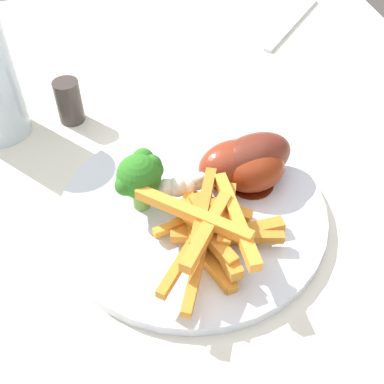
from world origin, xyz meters
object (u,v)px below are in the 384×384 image
object	(u,v)px
chicken_drumstick_extra	(227,165)
pepper_shaker	(69,101)
broccoli_floret_front	(140,175)
fork	(292,23)
chicken_drumstick_near	(249,160)
dining_table	(250,316)
dinner_plate	(192,211)
chicken_drumstick_far	(248,170)
carrot_fries_pile	(211,230)

from	to	relation	value
chicken_drumstick_extra	pepper_shaker	bearing A→B (deg)	44.91
broccoli_floret_front	fork	xyz separation A→B (m)	(0.34, -0.28, -0.05)
chicken_drumstick_near	pepper_shaker	size ratio (longest dim) A/B	2.61
dining_table	fork	distance (m)	0.46
broccoli_floret_front	dinner_plate	bearing A→B (deg)	-106.28
chicken_drumstick_far	carrot_fries_pile	bearing A→B (deg)	141.68
dinner_plate	chicken_drumstick_extra	xyz separation A→B (m)	(0.03, -0.04, 0.03)
dining_table	chicken_drumstick_extra	bearing A→B (deg)	11.00
carrot_fries_pile	pepper_shaker	world-z (taller)	carrot_fries_pile
dinner_plate	chicken_drumstick_extra	distance (m)	0.06
carrot_fries_pile	chicken_drumstick_far	world-z (taller)	carrot_fries_pile
dining_table	fork	xyz separation A→B (m)	(0.40, -0.17, 0.13)
dining_table	broccoli_floret_front	world-z (taller)	broccoli_floret_front
chicken_drumstick_near	dinner_plate	bearing A→B (deg)	114.09
dining_table	pepper_shaker	xyz separation A→B (m)	(0.23, 0.17, 0.15)
broccoli_floret_front	carrot_fries_pile	size ratio (longest dim) A/B	0.43
dinner_plate	broccoli_floret_front	xyz separation A→B (m)	(0.01, 0.05, 0.04)
chicken_drumstick_near	chicken_drumstick_far	size ratio (longest dim) A/B	1.21
dining_table	broccoli_floret_front	size ratio (longest dim) A/B	19.44
broccoli_floret_front	pepper_shaker	world-z (taller)	broccoli_floret_front
chicken_drumstick_extra	dining_table	bearing A→B (deg)	-169.00
dining_table	broccoli_floret_front	distance (m)	0.21
carrot_fries_pile	chicken_drumstick_extra	distance (m)	0.08
chicken_drumstick_extra	fork	distance (m)	0.38
pepper_shaker	chicken_drumstick_far	bearing A→B (deg)	-133.32
chicken_drumstick_extra	carrot_fries_pile	bearing A→B (deg)	156.39
fork	pepper_shaker	bearing A→B (deg)	-21.36
chicken_drumstick_near	broccoli_floret_front	bearing A→B (deg)	97.81
dinner_plate	fork	size ratio (longest dim) A/B	1.36
dining_table	chicken_drumstick_near	distance (m)	0.18
dining_table	chicken_drumstick_far	xyz separation A→B (m)	(0.07, -0.00, 0.16)
chicken_drumstick_near	chicken_drumstick_far	distance (m)	0.01
dining_table	chicken_drumstick_extra	world-z (taller)	chicken_drumstick_extra
chicken_drumstick_far	pepper_shaker	xyz separation A→B (m)	(0.16, 0.17, -0.01)
chicken_drumstick_far	chicken_drumstick_extra	world-z (taller)	chicken_drumstick_extra
dining_table	chicken_drumstick_far	distance (m)	0.17
dining_table	broccoli_floret_front	xyz separation A→B (m)	(0.07, 0.10, 0.17)
broccoli_floret_front	chicken_drumstick_far	distance (m)	0.11
broccoli_floret_front	chicken_drumstick_far	bearing A→B (deg)	-87.62
dinner_plate	chicken_drumstick_far	distance (m)	0.07
dining_table	fork	bearing A→B (deg)	-23.33
chicken_drumstick_extra	fork	bearing A→B (deg)	-30.29
carrot_fries_pile	broccoli_floret_front	bearing A→B (deg)	40.59
dining_table	chicken_drumstick_extra	distance (m)	0.18
dinner_plate	broccoli_floret_front	distance (m)	0.06
chicken_drumstick_near	chicken_drumstick_extra	bearing A→B (deg)	93.34
broccoli_floret_front	carrot_fries_pile	xyz separation A→B (m)	(-0.06, -0.05, -0.02)
carrot_fries_pile	pepper_shaker	bearing A→B (deg)	27.41
broccoli_floret_front	pepper_shaker	distance (m)	0.18
broccoli_floret_front	carrot_fries_pile	bearing A→B (deg)	-139.41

